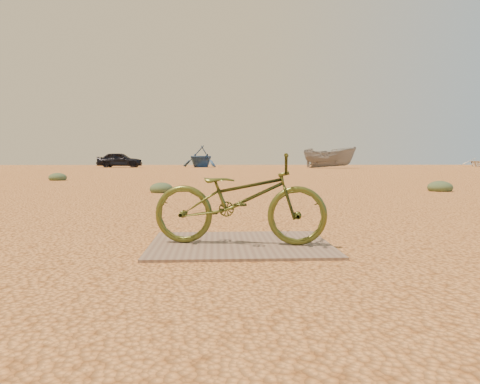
{
  "coord_description": "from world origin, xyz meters",
  "views": [
    {
      "loc": [
        -0.81,
        -4.11,
        0.75
      ],
      "look_at": [
        -0.6,
        -0.11,
        0.47
      ],
      "focal_mm": 35.0,
      "sensor_mm": 36.0,
      "label": 1
    }
  ],
  "objects": [
    {
      "name": "ground",
      "position": [
        0.0,
        0.0,
        0.0
      ],
      "size": [
        120.0,
        120.0,
        0.0
      ],
      "primitive_type": "plane",
      "color": "#E79B54",
      "rests_on": "ground"
    },
    {
      "name": "plywood_board",
      "position": [
        -0.6,
        -0.11,
        0.01
      ],
      "size": [
        1.55,
        1.29,
        0.02
      ],
      "primitive_type": "cube",
      "color": "#7A6553",
      "rests_on": "ground"
    },
    {
      "name": "bicycle",
      "position": [
        -0.6,
        -0.14,
        0.41
      ],
      "size": [
        1.54,
        0.75,
        0.78
      ],
      "primitive_type": "imported",
      "rotation": [
        0.0,
        0.0,
        1.41
      ],
      "color": "#49521F",
      "rests_on": "plywood_board"
    },
    {
      "name": "car",
      "position": [
        -9.61,
        39.86,
        0.7
      ],
      "size": [
        4.17,
        1.82,
        1.4
      ],
      "primitive_type": "imported",
      "rotation": [
        0.0,
        0.0,
        1.53
      ],
      "color": "black",
      "rests_on": "ground"
    },
    {
      "name": "boat_far_left",
      "position": [
        -2.14,
        40.6,
        1.04
      ],
      "size": [
        4.82,
        5.07,
        2.08
      ],
      "primitive_type": "imported",
      "rotation": [
        0.0,
        0.0,
        -0.46
      ],
      "color": "#2F507E",
      "rests_on": "ground"
    },
    {
      "name": "boat_mid_right",
      "position": [
        8.91,
        35.24,
        0.89
      ],
      "size": [
        4.83,
        3.96,
        1.79
      ],
      "primitive_type": "imported",
      "rotation": [
        0.0,
        0.0,
        1.0
      ],
      "color": "slate",
      "rests_on": "ground"
    },
    {
      "name": "kale_a",
      "position": [
        -2.02,
        6.5,
        0.0
      ],
      "size": [
        0.53,
        0.53,
        0.29
      ],
      "primitive_type": "ellipsoid",
      "color": "#4E6645",
      "rests_on": "ground"
    },
    {
      "name": "kale_b",
      "position": [
        4.48,
        6.58,
        0.0
      ],
      "size": [
        0.57,
        0.57,
        0.31
      ],
      "primitive_type": "ellipsoid",
      "color": "#4E6645",
      "rests_on": "ground"
    },
    {
      "name": "kale_c",
      "position": [
        -6.4,
        12.83,
        0.0
      ],
      "size": [
        0.63,
        0.63,
        0.34
      ],
      "primitive_type": "ellipsoid",
      "color": "#4E6645",
      "rests_on": "ground"
    }
  ]
}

